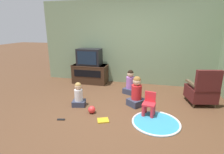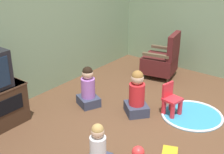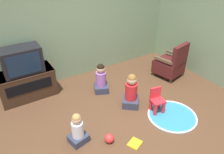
{
  "view_description": "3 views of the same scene",
  "coord_description": "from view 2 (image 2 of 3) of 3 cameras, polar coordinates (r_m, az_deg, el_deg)",
  "views": [
    {
      "loc": [
        0.67,
        -3.38,
        1.79
      ],
      "look_at": [
        -0.28,
        0.52,
        0.63
      ],
      "focal_mm": 28.0,
      "sensor_mm": 36.0,
      "label": 1
    },
    {
      "loc": [
        -3.2,
        -1.84,
        2.42
      ],
      "look_at": [
        -0.02,
        0.64,
        0.67
      ],
      "focal_mm": 50.0,
      "sensor_mm": 36.0,
      "label": 2
    },
    {
      "loc": [
        -1.86,
        -2.36,
        2.76
      ],
      "look_at": [
        -0.09,
        0.48,
        0.77
      ],
      "focal_mm": 35.0,
      "sensor_mm": 36.0,
      "label": 3
    }
  ],
  "objects": [
    {
      "name": "play_mat",
      "position": [
        4.92,
        14.39,
        -6.76
      ],
      "size": [
        0.93,
        0.93,
        0.04
      ],
      "color": "teal",
      "rests_on": "ground_plane"
    },
    {
      "name": "child_watching_right",
      "position": [
        4.71,
        4.56,
        -3.38
      ],
      "size": [
        0.47,
        0.48,
        0.71
      ],
      "rotation": [
        0.0,
        0.0,
        0.88
      ],
      "color": "#33384C",
      "rests_on": "ground_plane"
    },
    {
      "name": "black_armchair",
      "position": [
        6.07,
        9.1,
        3.01
      ],
      "size": [
        0.69,
        0.71,
        0.89
      ],
      "rotation": [
        0.0,
        0.0,
        3.35
      ],
      "color": "brown",
      "rests_on": "ground_plane"
    },
    {
      "name": "child_watching_center",
      "position": [
        4.96,
        -4.39,
        -2.19
      ],
      "size": [
        0.41,
        0.43,
        0.66
      ],
      "rotation": [
        0.0,
        0.0,
        1.16
      ],
      "color": "#33384C",
      "rests_on": "ground_plane"
    },
    {
      "name": "child_watching_left",
      "position": [
        3.67,
        -2.58,
        -12.94
      ],
      "size": [
        0.34,
        0.31,
        0.57
      ],
      "rotation": [
        0.0,
        0.0,
        0.21
      ],
      "color": "#33384C",
      "rests_on": "ground_plane"
    },
    {
      "name": "book",
      "position": [
        4.08,
        10.55,
        -13.28
      ],
      "size": [
        0.28,
        0.26,
        0.02
      ],
      "rotation": [
        0.0,
        0.0,
        0.4
      ],
      "color": "gold",
      "rests_on": "ground_plane"
    },
    {
      "name": "ground_plane",
      "position": [
        4.42,
        6.85,
        -10.04
      ],
      "size": [
        30.0,
        30.0,
        0.0
      ],
      "primitive_type": "plane",
      "color": "brown"
    },
    {
      "name": "wall_back",
      "position": [
        5.15,
        -15.15,
        10.01
      ],
      "size": [
        5.61,
        0.12,
        2.6
      ],
      "color": "gray",
      "rests_on": "ground_plane"
    },
    {
      "name": "yellow_kid_chair",
      "position": [
        4.81,
        10.78,
        -4.44
      ],
      "size": [
        0.29,
        0.28,
        0.5
      ],
      "rotation": [
        0.0,
        0.0,
        -0.18
      ],
      "color": "red",
      "rests_on": "ground_plane"
    },
    {
      "name": "toy_ball",
      "position": [
        3.91,
        4.8,
        -13.53
      ],
      "size": [
        0.16,
        0.16,
        0.16
      ],
      "color": "red",
      "rests_on": "ground_plane"
    }
  ]
}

